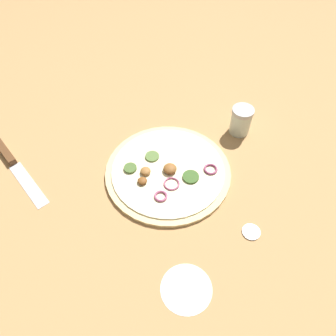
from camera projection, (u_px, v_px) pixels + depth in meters
The scene contains 6 objects.
ground_plane at pixel (168, 173), 0.87m from camera, with size 3.00×3.00×0.00m, color tan.
pizza at pixel (168, 171), 0.86m from camera, with size 0.33×0.33×0.03m.
knife at pixel (11, 160), 0.89m from camera, with size 0.07×0.28×0.02m.
spice_jar at pixel (241, 121), 0.93m from camera, with size 0.06×0.06×0.08m.
loose_cap at pixel (251, 232), 0.76m from camera, with size 0.04×0.04×0.01m.
flour_patch at pixel (186, 289), 0.68m from camera, with size 0.11×0.11×0.00m.
Camera 1 is at (-0.41, -0.34, 0.68)m, focal length 35.00 mm.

